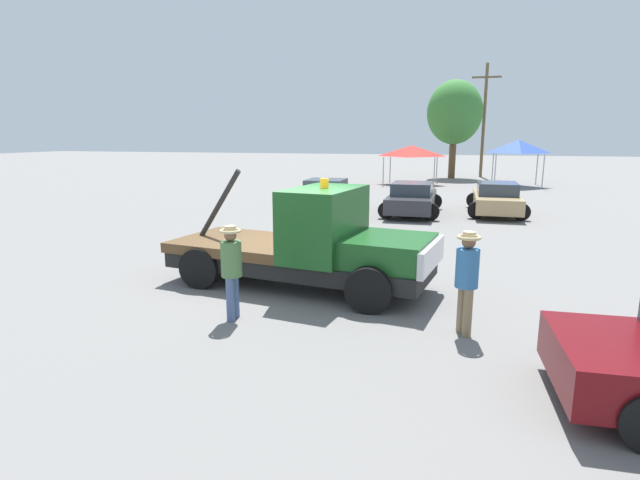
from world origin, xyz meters
name	(u,v)px	position (x,y,z in m)	size (l,w,h in m)	color
ground_plane	(298,285)	(0.00, 0.00, 0.00)	(160.00, 160.00, 0.00)	slate
tow_truck	(313,245)	(0.35, -0.05, 0.93)	(6.04, 2.91, 2.51)	black
person_near_truck	(467,275)	(3.51, -1.87, 1.02)	(0.38, 0.38, 1.73)	#847051
person_at_hood	(231,265)	(-0.48, -2.28, 1.01)	(0.38, 0.38, 1.71)	#475B84
parked_car_cream	(327,194)	(-2.45, 11.64, 0.65)	(2.48, 4.25, 1.34)	beige
parked_car_charcoal	(412,199)	(1.41, 11.10, 0.65)	(2.42, 4.74, 1.34)	#2D2D33
parked_car_tan	(496,198)	(4.83, 12.11, 0.65)	(2.38, 4.86, 1.34)	tan
canopy_tent_red	(412,151)	(0.05, 24.44, 2.24)	(3.34, 3.34, 2.61)	#9E9EA3
canopy_tent_blue	(518,147)	(6.82, 24.91, 2.56)	(2.88, 2.88, 2.98)	#9E9EA3
tree_left	(455,113)	(2.63, 30.30, 4.96)	(4.14, 4.14, 7.39)	brown
traffic_cone	(325,234)	(-0.63, 4.63, 0.25)	(0.40, 0.40, 0.55)	black
utility_pole	(484,118)	(4.86, 32.30, 4.63)	(2.20, 0.24, 8.74)	brown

